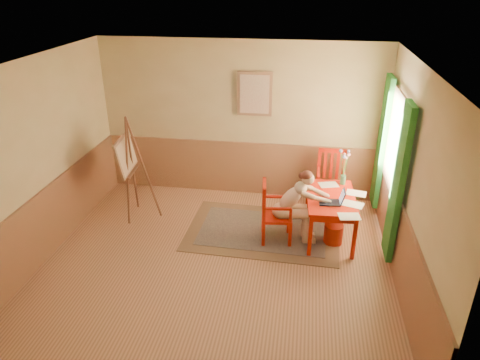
% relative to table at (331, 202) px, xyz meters
% --- Properties ---
extents(room, '(5.04, 4.54, 2.84)m').
position_rel_table_xyz_m(room, '(-1.60, -0.88, 0.77)').
color(room, tan).
rests_on(room, ground).
extents(wainscot, '(5.00, 4.50, 1.00)m').
position_rel_table_xyz_m(wainscot, '(-1.60, -0.08, -0.13)').
color(wainscot, '#B47B57').
rests_on(wainscot, room).
extents(window, '(0.12, 2.01, 2.20)m').
position_rel_table_xyz_m(window, '(0.82, 0.22, 0.71)').
color(window, white).
rests_on(window, room).
extents(wall_portrait, '(0.60, 0.05, 0.76)m').
position_rel_table_xyz_m(wall_portrait, '(-1.35, 1.33, 1.27)').
color(wall_portrait, '#9F7254').
rests_on(wall_portrait, room).
extents(rug, '(2.44, 1.67, 0.02)m').
position_rel_table_xyz_m(rug, '(-1.03, 0.01, -0.62)').
color(rug, '#8C7251').
rests_on(rug, room).
extents(table, '(0.78, 1.23, 0.72)m').
position_rel_table_xyz_m(table, '(0.00, 0.00, 0.00)').
color(table, red).
rests_on(table, room).
extents(chair_left, '(0.49, 0.48, 0.98)m').
position_rel_table_xyz_m(chair_left, '(-0.85, -0.21, -0.14)').
color(chair_left, red).
rests_on(chair_left, room).
extents(chair_back, '(0.48, 0.50, 1.07)m').
position_rel_table_xyz_m(chair_back, '(0.03, 0.92, -0.09)').
color(chair_back, red).
rests_on(chair_back, room).
extents(figure, '(0.89, 0.42, 1.18)m').
position_rel_table_xyz_m(figure, '(-0.53, -0.17, 0.02)').
color(figure, beige).
rests_on(figure, room).
extents(laptop, '(0.37, 0.24, 0.22)m').
position_rel_table_xyz_m(laptop, '(0.02, -0.21, 0.13)').
color(laptop, '#1E2338').
rests_on(laptop, table).
extents(papers, '(0.75, 1.25, 0.00)m').
position_rel_table_xyz_m(papers, '(0.22, -0.06, 0.09)').
color(papers, white).
rests_on(papers, table).
extents(vase, '(0.20, 0.28, 0.57)m').
position_rel_table_xyz_m(vase, '(0.19, 0.48, 0.35)').
color(vase, '#3F724C').
rests_on(vase, table).
extents(wastebasket, '(0.34, 0.34, 0.31)m').
position_rel_table_xyz_m(wastebasket, '(0.08, -0.15, -0.47)').
color(wastebasket, red).
rests_on(wastebasket, room).
extents(easel, '(0.62, 0.79, 1.76)m').
position_rel_table_xyz_m(easel, '(-3.27, 0.20, 0.41)').
color(easel, brown).
rests_on(easel, room).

